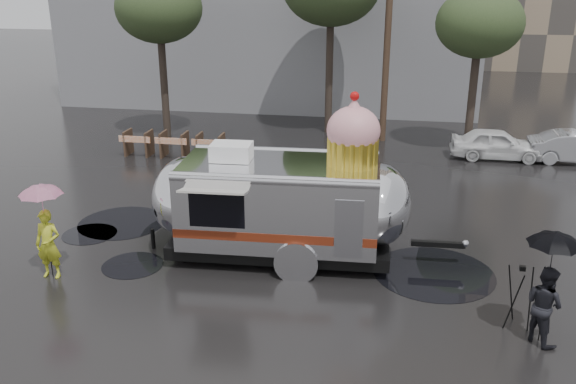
% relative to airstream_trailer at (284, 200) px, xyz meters
% --- Properties ---
extents(ground, '(120.00, 120.00, 0.00)m').
position_rel_airstream_trailer_xyz_m(ground, '(-0.38, -1.97, -1.56)').
color(ground, black).
rests_on(ground, ground).
extents(puddles, '(11.71, 6.70, 0.01)m').
position_rel_airstream_trailer_xyz_m(puddles, '(-1.53, 0.95, -1.55)').
color(puddles, black).
rests_on(puddles, ground).
extents(utility_pole, '(1.60, 0.28, 9.00)m').
position_rel_airstream_trailer_xyz_m(utility_pole, '(2.12, 12.03, 3.06)').
color(utility_pole, '#473323').
rests_on(utility_pole, ground).
extents(tree_left, '(3.64, 3.64, 6.95)m').
position_rel_airstream_trailer_xyz_m(tree_left, '(-7.38, 11.03, 3.93)').
color(tree_left, '#382D26').
rests_on(tree_left, ground).
extents(tree_right, '(3.36, 3.36, 6.42)m').
position_rel_airstream_trailer_xyz_m(tree_right, '(5.62, 11.03, 3.50)').
color(tree_right, '#382D26').
rests_on(tree_right, ground).
extents(barricade_row, '(4.30, 0.80, 1.00)m').
position_rel_airstream_trailer_xyz_m(barricade_row, '(-5.93, 8.00, -1.03)').
color(barricade_row, '#473323').
rests_on(barricade_row, ground).
extents(airstream_trailer, '(8.24, 3.37, 4.44)m').
position_rel_airstream_trailer_xyz_m(airstream_trailer, '(0.00, 0.00, 0.00)').
color(airstream_trailer, silver).
rests_on(airstream_trailer, ground).
extents(person_left, '(0.63, 0.43, 1.71)m').
position_rel_airstream_trailer_xyz_m(person_left, '(-5.35, -2.12, -0.70)').
color(person_left, gold).
rests_on(person_left, ground).
extents(umbrella_pink, '(1.23, 1.23, 2.39)m').
position_rel_airstream_trailer_xyz_m(umbrella_pink, '(-5.35, -2.12, 0.41)').
color(umbrella_pink, '#F9A0C8').
rests_on(umbrella_pink, ground).
extents(person_right, '(0.82, 0.89, 1.64)m').
position_rel_airstream_trailer_xyz_m(person_right, '(5.75, -2.90, -0.74)').
color(person_right, black).
rests_on(person_right, ground).
extents(umbrella_black, '(1.24, 1.24, 2.40)m').
position_rel_airstream_trailer_xyz_m(umbrella_black, '(5.75, -2.90, 0.42)').
color(umbrella_black, black).
rests_on(umbrella_black, ground).
extents(tripod, '(0.52, 0.58, 1.41)m').
position_rel_airstream_trailer_xyz_m(tripod, '(5.36, -2.44, -0.74)').
color(tripod, black).
rests_on(tripod, ground).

